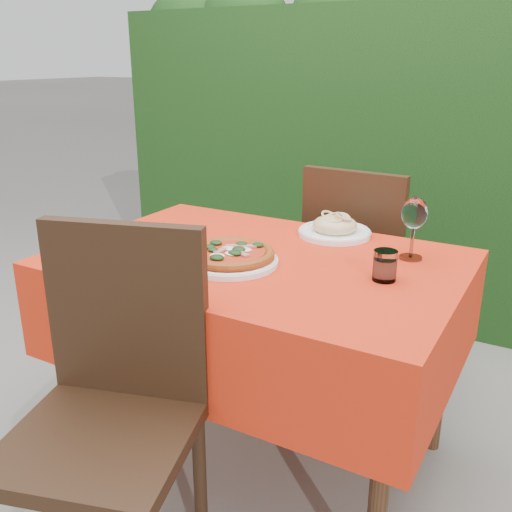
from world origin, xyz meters
The scene contains 10 objects.
ground centered at (0.00, 0.00, 0.00)m, with size 60.00×60.00×0.00m, color #625E58.
hedge centered at (0.00, 1.55, 0.92)m, with size 3.20×0.55×1.78m.
dining_table centered at (0.00, 0.00, 0.60)m, with size 1.26×0.86×0.75m.
chair_near centered at (-0.09, -0.59, 0.55)m, with size 0.54×0.54×0.96m.
chair_far centered at (0.11, 0.68, 0.54)m, with size 0.44×0.44×0.94m.
pizza_plate centered at (-0.04, -0.10, 0.77)m, with size 0.33×0.33×0.06m.
pasta_plate centered at (0.12, 0.33, 0.77)m, with size 0.26×0.26×0.07m.
water_glass centered at (0.41, 0.00, 0.79)m, with size 0.07×0.07×0.09m.
wine_glass centered at (0.43, 0.22, 0.89)m, with size 0.08×0.08×0.20m.
fork centered at (-0.32, -0.08, 0.75)m, with size 0.02×0.18×0.00m, color #B2B2B9.
Camera 1 is at (0.84, -1.49, 1.35)m, focal length 40.00 mm.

